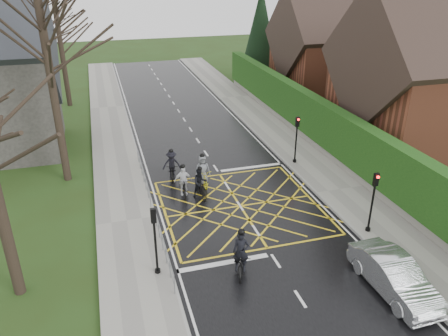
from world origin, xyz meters
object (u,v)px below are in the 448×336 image
cyclist_back (200,186)px  car (394,276)px  cyclist_rear (241,258)px  cyclist_lead (203,174)px  cyclist_front (184,184)px  cyclist_mid (172,167)px

cyclist_back → car: 11.14m
cyclist_rear → cyclist_lead: size_ratio=1.11×
car → cyclist_rear: bearing=150.7°
cyclist_front → cyclist_lead: bearing=40.8°
cyclist_rear → cyclist_back: size_ratio=1.20×
cyclist_back → cyclist_front: cyclist_front is taller
cyclist_mid → car: 14.15m
cyclist_back → cyclist_front: bearing=146.0°
cyclist_back → cyclist_lead: size_ratio=0.93×
cyclist_lead → car: size_ratio=0.46×
cyclist_mid → cyclist_front: same height
cyclist_lead → cyclist_mid: bearing=138.1°
cyclist_mid → cyclist_front: 2.37m
cyclist_mid → cyclist_rear: bearing=-73.0°
cyclist_front → cyclist_lead: cyclist_lead is taller
cyclist_front → car: cyclist_front is taller
cyclist_lead → cyclist_rear: bearing=-92.8°
cyclist_rear → cyclist_lead: bearing=107.6°
cyclist_rear → cyclist_mid: cyclist_rear is taller
cyclist_back → cyclist_front: (-0.85, 0.48, -0.01)m
cyclist_back → cyclist_lead: (0.49, 1.44, -0.02)m
cyclist_back → car: bearing=-65.0°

